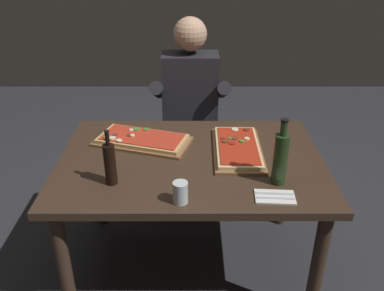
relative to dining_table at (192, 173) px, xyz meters
name	(u,v)px	position (x,y,z in m)	size (l,w,h in m)	color
ground_plane	(192,262)	(0.00, 0.00, -0.64)	(6.40, 6.40, 0.00)	#2D2D33
dining_table	(192,173)	(0.00, 0.00, 0.00)	(1.40, 0.96, 0.74)	#3D2B1E
pizza_rectangular_front	(143,140)	(-0.28, 0.18, 0.12)	(0.58, 0.41, 0.05)	brown
pizza_rectangular_left	(239,148)	(0.26, 0.08, 0.12)	(0.27, 0.51, 0.05)	brown
wine_bottle_dark	(282,158)	(0.42, -0.24, 0.23)	(0.07, 0.07, 0.33)	#233819
oil_bottle_amber	(111,163)	(-0.38, -0.24, 0.20)	(0.06, 0.06, 0.28)	black
tumbler_near_camera	(181,194)	(-0.05, -0.39, 0.14)	(0.07, 0.07, 0.10)	silver
napkin_cutlery_set	(276,197)	(0.38, -0.36, 0.10)	(0.19, 0.12, 0.01)	white
diner_chair	(191,131)	(-0.01, 0.86, -0.16)	(0.44, 0.44, 0.87)	#3D2B1E
seated_diner	(191,105)	(-0.01, 0.74, 0.10)	(0.53, 0.41, 1.33)	#23232D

